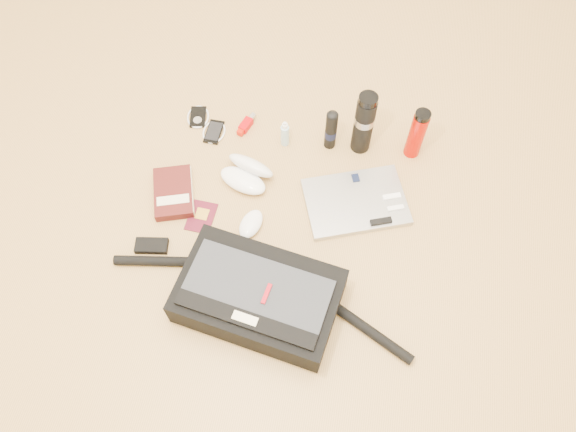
{
  "coord_description": "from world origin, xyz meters",
  "views": [
    {
      "loc": [
        0.22,
        -0.88,
        1.74
      ],
      "look_at": [
        0.05,
        0.04,
        0.06
      ],
      "focal_mm": 35.0,
      "sensor_mm": 36.0,
      "label": 1
    }
  ],
  "objects_px": {
    "thermos_red": "(417,134)",
    "laptop": "(356,202)",
    "book": "(174,193)",
    "thermos_black": "(364,123)",
    "messenger_bag": "(258,296)"
  },
  "relations": [
    {
      "from": "book",
      "to": "thermos_red",
      "type": "xyz_separation_m",
      "value": [
        0.83,
        0.35,
        0.09
      ]
    },
    {
      "from": "messenger_bag",
      "to": "thermos_black",
      "type": "xyz_separation_m",
      "value": [
        0.25,
        0.69,
        0.08
      ]
    },
    {
      "from": "messenger_bag",
      "to": "thermos_black",
      "type": "relative_size",
      "value": 3.66
    },
    {
      "from": "thermos_black",
      "to": "thermos_red",
      "type": "bearing_deg",
      "value": 2.64
    },
    {
      "from": "book",
      "to": "thermos_red",
      "type": "height_order",
      "value": "thermos_red"
    },
    {
      "from": "laptop",
      "to": "thermos_black",
      "type": "distance_m",
      "value": 0.29
    },
    {
      "from": "thermos_black",
      "to": "messenger_bag",
      "type": "bearing_deg",
      "value": -109.79
    },
    {
      "from": "laptop",
      "to": "book",
      "type": "distance_m",
      "value": 0.65
    },
    {
      "from": "thermos_red",
      "to": "laptop",
      "type": "bearing_deg",
      "value": -123.88
    },
    {
      "from": "book",
      "to": "thermos_black",
      "type": "relative_size",
      "value": 0.86
    },
    {
      "from": "book",
      "to": "thermos_black",
      "type": "xyz_separation_m",
      "value": [
        0.63,
        0.34,
        0.12
      ]
    },
    {
      "from": "laptop",
      "to": "thermos_red",
      "type": "distance_m",
      "value": 0.33
    },
    {
      "from": "messenger_bag",
      "to": "thermos_red",
      "type": "distance_m",
      "value": 0.83
    },
    {
      "from": "messenger_bag",
      "to": "book",
      "type": "distance_m",
      "value": 0.52
    },
    {
      "from": "laptop",
      "to": "thermos_red",
      "type": "relative_size",
      "value": 1.84
    }
  ]
}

